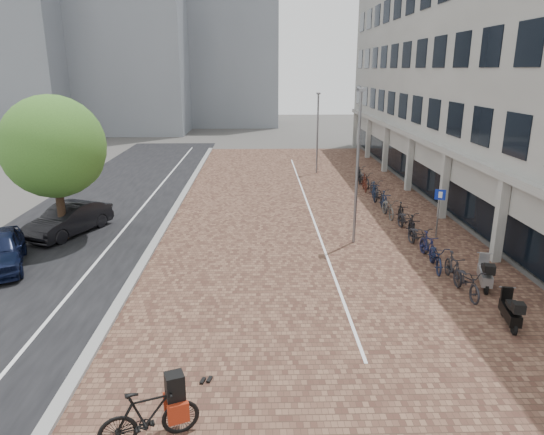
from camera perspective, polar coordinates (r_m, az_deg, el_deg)
The scene contains 18 objects.
ground at distance 15.93m, azimuth 0.59°, elevation -10.75°, with size 140.00×140.00×0.00m, color #474442.
plaza_brick at distance 27.26m, azimuth 3.87°, elevation 1.06°, with size 14.50×42.00×0.04m, color brown.
street_asphalt at distance 28.43m, azimuth -18.80°, elevation 0.84°, with size 8.00×50.00×0.03m, color black.
curb at distance 27.50m, azimuth -11.03°, elevation 1.06°, with size 0.35×42.00×0.14m, color gray.
lane_line at distance 27.89m, azimuth -14.87°, elevation 0.92°, with size 0.12×44.00×0.00m, color white.
parking_line at distance 27.27m, azimuth 4.29°, elevation 1.12°, with size 0.10×30.00×0.00m, color white.
office_building at distance 33.03m, azimuth 23.73°, elevation 17.29°, with size 8.40×40.00×15.00m.
bg_towers at distance 64.89m, azimuth -14.92°, elevation 22.06°, with size 33.00×23.00×32.00m.
car_dark at distance 24.59m, azimuth -22.29°, elevation -0.20°, with size 1.52×4.36×1.44m, color black.
hero_bike at distance 11.06m, azimuth -13.93°, elevation -21.15°, with size 2.13×1.27×1.45m.
shoes at distance 12.83m, azimuth -7.59°, elevation -18.17°, with size 0.31×0.26×0.08m, color black, non-canonical shape.
scooter_front at distance 18.82m, azimuth 23.31°, elevation -5.87°, with size 0.51×1.63×1.12m, color #97989B, non-canonical shape.
scooter_mid at distance 16.48m, azimuth 25.73°, elevation -9.55°, with size 0.47×1.51×1.04m, color black, non-canonical shape.
parking_sign at distance 23.38m, azimuth 18.63°, elevation 1.27°, with size 0.44×0.22×2.23m.
lamp_near at distance 21.29m, azimuth 9.75°, elevation 5.43°, with size 0.12×0.12×6.54m, color gray.
lamp_far at distance 36.26m, azimuth 5.24°, elevation 9.52°, with size 0.12×0.12×5.69m, color slate.
street_tree at distance 23.35m, azimuth -23.47°, elevation 7.20°, with size 4.37×4.37×6.35m.
bike_row at distance 26.17m, azimuth 13.59°, elevation 1.12°, with size 1.11×20.39×1.05m.
Camera 1 is at (-0.54, -14.13, 7.35)m, focal length 32.76 mm.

